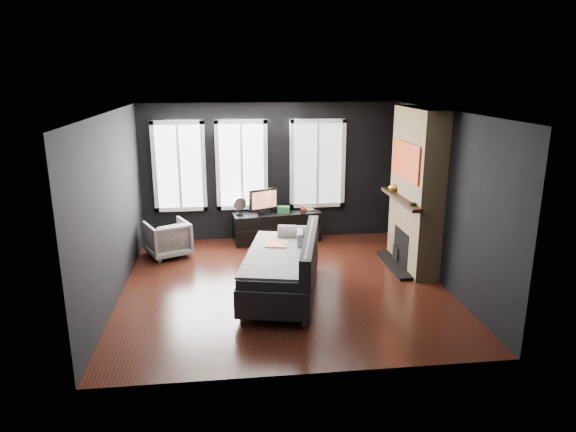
{
  "coord_description": "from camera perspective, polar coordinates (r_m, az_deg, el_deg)",
  "views": [
    {
      "loc": [
        -0.83,
        -7.47,
        3.23
      ],
      "look_at": [
        0.1,
        0.3,
        1.05
      ],
      "focal_mm": 32.0,
      "sensor_mm": 36.0,
      "label": 1
    }
  ],
  "objects": [
    {
      "name": "monitor",
      "position": [
        9.98,
        -2.73,
        1.84
      ],
      "size": [
        0.62,
        0.38,
        0.55
      ],
      "primitive_type": null,
      "rotation": [
        0.0,
        0.0,
        0.43
      ],
      "color": "black",
      "rests_on": "media_console"
    },
    {
      "name": "desk_fan",
      "position": [
        9.92,
        -5.39,
        1.14
      ],
      "size": [
        0.33,
        0.33,
        0.36
      ],
      "primitive_type": null,
      "rotation": [
        0.0,
        0.0,
        0.34
      ],
      "color": "#979797",
      "rests_on": "media_console"
    },
    {
      "name": "mantel_clock",
      "position": [
        8.29,
        13.72,
        1.29
      ],
      "size": [
        0.13,
        0.13,
        0.04
      ],
      "primitive_type": "cylinder",
      "rotation": [
        0.0,
        0.0,
        0.29
      ],
      "color": "black",
      "rests_on": "fireplace"
    },
    {
      "name": "floor",
      "position": [
        8.18,
        -0.45,
        -7.69
      ],
      "size": [
        5.0,
        5.0,
        0.0
      ],
      "primitive_type": "plane",
      "color": "black",
      "rests_on": "ground"
    },
    {
      "name": "mug",
      "position": [
        10.16,
        1.69,
        0.81
      ],
      "size": [
        0.13,
        0.12,
        0.11
      ],
      "primitive_type": "imported",
      "rotation": [
        0.0,
        0.0,
        0.38
      ],
      "color": "#D54D23",
      "rests_on": "media_console"
    },
    {
      "name": "wall_back",
      "position": [
        10.18,
        -2.04,
        4.91
      ],
      "size": [
        5.0,
        0.02,
        2.7
      ],
      "primitive_type": "cube",
      "color": "black",
      "rests_on": "ground"
    },
    {
      "name": "stripe_pillow",
      "position": [
        7.98,
        1.32,
        -2.99
      ],
      "size": [
        0.13,
        0.38,
        0.37
      ],
      "primitive_type": "cube",
      "rotation": [
        0.0,
        0.0,
        -0.12
      ],
      "color": "gray",
      "rests_on": "sofa"
    },
    {
      "name": "fireplace",
      "position": [
        8.86,
        14.06,
        2.84
      ],
      "size": [
        0.7,
        1.62,
        2.7
      ],
      "primitive_type": null,
      "color": "#93724C",
      "rests_on": "floor"
    },
    {
      "name": "windows",
      "position": [
        9.97,
        -4.7,
        10.63
      ],
      "size": [
        4.0,
        0.16,
        1.76
      ],
      "primitive_type": null,
      "color": "white",
      "rests_on": "wall_back"
    },
    {
      "name": "sofa",
      "position": [
        7.7,
        -0.75,
        -5.37
      ],
      "size": [
        1.57,
        2.42,
        0.96
      ],
      "primitive_type": null,
      "rotation": [
        0.0,
        0.0,
        -0.22
      ],
      "color": "black",
      "rests_on": "floor"
    },
    {
      "name": "mantel_vase",
      "position": [
        9.2,
        11.6,
        3.2
      ],
      "size": [
        0.19,
        0.2,
        0.16
      ],
      "primitive_type": "imported",
      "rotation": [
        0.0,
        0.0,
        0.18
      ],
      "color": "gold",
      "rests_on": "fireplace"
    },
    {
      "name": "media_console",
      "position": [
        10.19,
        -1.26,
        -1.19
      ],
      "size": [
        1.77,
        0.76,
        0.59
      ],
      "primitive_type": null,
      "rotation": [
        0.0,
        0.0,
        0.14
      ],
      "color": "black",
      "rests_on": "floor"
    },
    {
      "name": "wall_left",
      "position": [
        7.88,
        -18.85,
        0.92
      ],
      "size": [
        0.02,
        5.0,
        2.7
      ],
      "primitive_type": "cube",
      "color": "black",
      "rests_on": "ground"
    },
    {
      "name": "armchair",
      "position": [
        9.59,
        -13.23,
        -2.28
      ],
      "size": [
        0.91,
        0.89,
        0.72
      ],
      "primitive_type": "imported",
      "rotation": [
        0.0,
        0.0,
        -2.71
      ],
      "color": "silver",
      "rests_on": "floor"
    },
    {
      "name": "book",
      "position": [
        10.27,
        2.01,
        1.23
      ],
      "size": [
        0.14,
        0.07,
        0.2
      ],
      "primitive_type": "imported",
      "rotation": [
        0.0,
        0.0,
        0.37
      ],
      "color": "#AFA18C",
      "rests_on": "media_console"
    },
    {
      "name": "wall_right",
      "position": [
        8.39,
        16.76,
        1.95
      ],
      "size": [
        0.02,
        5.0,
        2.7
      ],
      "primitive_type": "cube",
      "color": "black",
      "rests_on": "ground"
    },
    {
      "name": "storage_box",
      "position": [
        10.07,
        -0.51,
        0.73
      ],
      "size": [
        0.25,
        0.18,
        0.13
      ],
      "primitive_type": "cube",
      "rotation": [
        0.0,
        0.0,
        -0.12
      ],
      "color": "#256B37",
      "rests_on": "media_console"
    },
    {
      "name": "ceiling",
      "position": [
        7.53,
        -0.49,
        11.54
      ],
      "size": [
        5.0,
        5.0,
        0.0
      ],
      "primitive_type": "plane",
      "color": "white",
      "rests_on": "ground"
    }
  ]
}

